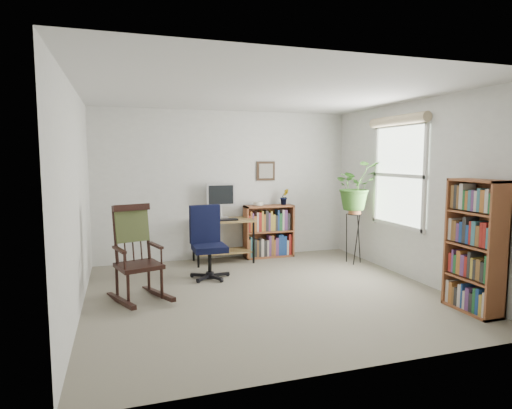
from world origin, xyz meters
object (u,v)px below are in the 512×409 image
object	(u,v)px
tall_bookshelf	(475,246)
rocking_chair	(138,253)
low_bookshelf	(269,231)
desk	(223,241)
office_chair	(210,242)

from	to	relation	value
tall_bookshelf	rocking_chair	bearing A→B (deg)	156.87
rocking_chair	tall_bookshelf	distance (m)	3.70
low_bookshelf	tall_bookshelf	size ratio (longest dim) A/B	0.61
desk	tall_bookshelf	distance (m)	3.61
desk	low_bookshelf	world-z (taller)	low_bookshelf
office_chair	desk	bearing A→B (deg)	59.17
office_chair	low_bookshelf	world-z (taller)	office_chair
desk	rocking_chair	bearing A→B (deg)	-132.04
office_chair	rocking_chair	world-z (taller)	rocking_chair
desk	rocking_chair	xyz separation A→B (m)	(-1.35, -1.50, 0.22)
office_chair	tall_bookshelf	distance (m)	3.22
desk	office_chair	xyz separation A→B (m)	(-0.39, -0.86, 0.17)
office_chair	rocking_chair	xyz separation A→B (m)	(-0.96, -0.64, 0.06)
low_bookshelf	tall_bookshelf	bearing A→B (deg)	-67.91
rocking_chair	low_bookshelf	distance (m)	2.70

